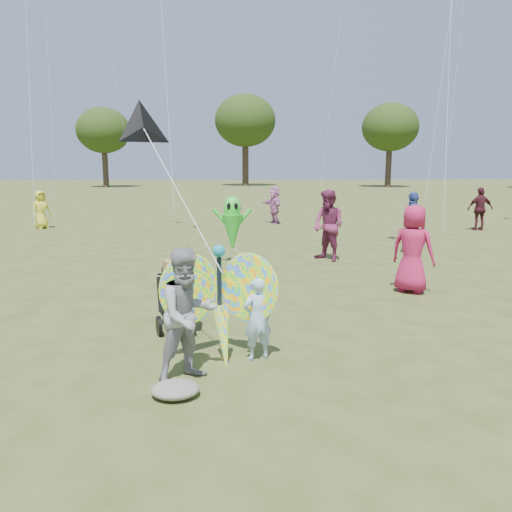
{
  "coord_description": "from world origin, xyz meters",
  "views": [
    {
      "loc": [
        -0.7,
        -6.23,
        2.52
      ],
      "look_at": [
        -0.2,
        1.5,
        1.1
      ],
      "focal_mm": 35.0,
      "sensor_mm": 36.0,
      "label": 1
    }
  ],
  "objects": [
    {
      "name": "delta_kite_rig",
      "position": [
        -1.81,
        1.06,
        3.02
      ],
      "size": [
        1.54,
        1.89,
        2.17
      ],
      "color": "black",
      "rests_on": "ground"
    },
    {
      "name": "ground",
      "position": [
        0.0,
        0.0,
        0.0
      ],
      "size": [
        160.0,
        160.0,
        0.0
      ],
      "primitive_type": "plane",
      "color": "#51592B",
      "rests_on": "ground"
    },
    {
      "name": "crowd_e",
      "position": [
        2.06,
        6.7,
        0.94
      ],
      "size": [
        1.11,
        1.16,
        1.88
      ],
      "primitive_type": "imported",
      "rotation": [
        0.0,
        0.0,
        5.34
      ],
      "color": "#76274C",
      "rests_on": "ground"
    },
    {
      "name": "child_girl",
      "position": [
        -0.28,
        -0.03,
        0.55
      ],
      "size": [
        0.47,
        0.39,
        1.11
      ],
      "primitive_type": "imported",
      "rotation": [
        0.0,
        0.0,
        3.51
      ],
      "color": "#A6C6EC",
      "rests_on": "ground"
    },
    {
      "name": "butterfly_kite",
      "position": [
        -0.75,
        -0.01,
        0.76
      ],
      "size": [
        1.74,
        0.75,
        1.72
      ],
      "color": "#FE4E28",
      "rests_on": "ground"
    },
    {
      "name": "crowd_c",
      "position": [
        4.78,
        7.85,
        0.88
      ],
      "size": [
        1.05,
        1.01,
        1.76
      ],
      "primitive_type": "imported",
      "rotation": [
        0.0,
        0.0,
        3.89
      ],
      "color": "#384C9A",
      "rests_on": "ground"
    },
    {
      "name": "crowd_h",
      "position": [
        9.23,
        12.49,
        0.83
      ],
      "size": [
        0.99,
        0.43,
        1.67
      ],
      "primitive_type": "imported",
      "rotation": [
        0.0,
        0.0,
        3.12
      ],
      "color": "#44161F",
      "rests_on": "ground"
    },
    {
      "name": "jogging_stroller",
      "position": [
        -1.45,
        1.38,
        0.61
      ],
      "size": [
        0.7,
        1.12,
        1.09
      ],
      "rotation": [
        0.0,
        0.0,
        0.31
      ],
      "color": "black",
      "rests_on": "ground"
    },
    {
      "name": "crowd_a",
      "position": [
        3.04,
        3.29,
        0.88
      ],
      "size": [
        1.02,
        0.98,
        1.76
      ],
      "primitive_type": "imported",
      "rotation": [
        0.0,
        0.0,
        2.43
      ],
      "color": "#B11C48",
      "rests_on": "ground"
    },
    {
      "name": "crowd_j",
      "position": [
        1.49,
        15.34,
        0.8
      ],
      "size": [
        0.94,
        1.56,
        1.6
      ],
      "primitive_type": "imported",
      "rotation": [
        0.0,
        0.0,
        5.05
      ],
      "color": "#C671B0",
      "rests_on": "ground"
    },
    {
      "name": "crowd_g",
      "position": [
        -7.98,
        14.17,
        0.76
      ],
      "size": [
        0.86,
        0.87,
        1.52
      ],
      "primitive_type": "imported",
      "rotation": [
        0.0,
        0.0,
        0.82
      ],
      "color": "yellow",
      "rests_on": "ground"
    },
    {
      "name": "grey_bag",
      "position": [
        -1.26,
        -1.05,
        0.09
      ],
      "size": [
        0.54,
        0.44,
        0.17
      ],
      "primitive_type": "ellipsoid",
      "color": "gray",
      "rests_on": "ground"
    },
    {
      "name": "tree_line",
      "position": [
        3.67,
        44.99,
        6.86
      ],
      "size": [
        91.78,
        33.6,
        10.79
      ],
      "color": "#3A2D21",
      "rests_on": "ground"
    },
    {
      "name": "adult_man",
      "position": [
        -1.13,
        -0.6,
        0.79
      ],
      "size": [
        0.97,
        0.93,
        1.58
      ],
      "primitive_type": "imported",
      "rotation": [
        0.0,
        0.0,
        0.59
      ],
      "color": "gray",
      "rests_on": "ground"
    },
    {
      "name": "alien_kite",
      "position": [
        -0.48,
        6.47,
        0.97
      ],
      "size": [
        1.12,
        0.69,
        1.74
      ],
      "color": "#34D933",
      "rests_on": "ground"
    }
  ]
}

